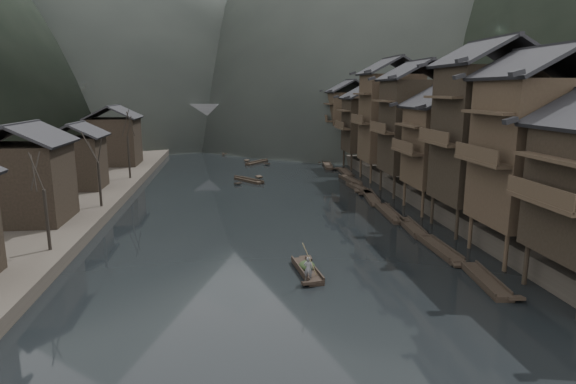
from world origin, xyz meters
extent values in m
plane|color=black|center=(0.00, 0.00, 0.00)|extent=(300.00, 300.00, 0.00)
cube|color=#2D2823|center=(35.00, 40.00, 0.90)|extent=(40.00, 200.00, 1.80)
cube|color=#2D2823|center=(-35.00, 40.00, 0.60)|extent=(40.00, 200.00, 1.20)
cylinder|color=black|center=(14.20, -5.60, 1.30)|extent=(0.30, 0.30, 2.90)
cylinder|color=black|center=(16.95, -5.60, 1.30)|extent=(0.30, 0.30, 2.90)
cube|color=#33281C|center=(13.30, -8.00, 5.82)|extent=(1.20, 5.70, 0.25)
cylinder|color=#33281C|center=(14.20, -3.40, 1.30)|extent=(0.30, 0.30, 2.90)
cylinder|color=#33281C|center=(14.20, 1.40, 1.30)|extent=(0.30, 0.30, 2.90)
cylinder|color=#33281C|center=(16.95, -3.40, 1.30)|extent=(0.30, 0.30, 2.90)
cylinder|color=#33281C|center=(16.95, 1.40, 1.30)|extent=(0.30, 0.30, 2.90)
cube|color=#33281C|center=(17.30, -1.00, 7.56)|extent=(7.00, 6.00, 9.93)
cube|color=#33281C|center=(13.30, -1.00, 7.07)|extent=(1.20, 5.70, 0.25)
cylinder|color=black|center=(14.20, 3.60, 1.30)|extent=(0.30, 0.30, 2.90)
cylinder|color=black|center=(14.20, 8.40, 1.30)|extent=(0.30, 0.30, 2.90)
cylinder|color=black|center=(16.95, 3.60, 1.30)|extent=(0.30, 0.30, 2.90)
cylinder|color=black|center=(16.95, 8.40, 1.30)|extent=(0.30, 0.30, 2.90)
cube|color=black|center=(17.30, 6.00, 8.14)|extent=(7.00, 6.00, 11.09)
cube|color=#33281C|center=(13.30, 6.00, 7.59)|extent=(1.20, 5.70, 0.25)
cylinder|color=#33281C|center=(14.20, 10.60, 1.30)|extent=(0.30, 0.30, 2.90)
cylinder|color=#33281C|center=(14.20, 15.40, 1.30)|extent=(0.30, 0.30, 2.90)
cylinder|color=#33281C|center=(16.95, 10.60, 1.30)|extent=(0.30, 0.30, 2.90)
cylinder|color=#33281C|center=(16.95, 15.40, 1.30)|extent=(0.30, 0.30, 2.90)
cube|color=#33281C|center=(17.30, 13.00, 6.36)|extent=(7.00, 6.00, 7.53)
cube|color=#33281C|center=(13.30, 13.00, 5.99)|extent=(1.20, 5.70, 0.25)
cylinder|color=black|center=(14.20, 18.60, 1.30)|extent=(0.30, 0.30, 2.90)
cylinder|color=black|center=(14.20, 23.40, 1.30)|extent=(0.30, 0.30, 2.90)
cylinder|color=black|center=(16.95, 18.60, 1.30)|extent=(0.30, 0.30, 2.90)
cylinder|color=black|center=(16.95, 23.40, 1.30)|extent=(0.30, 0.30, 2.90)
cube|color=black|center=(17.30, 21.00, 7.74)|extent=(7.00, 6.00, 10.29)
cube|color=#33281C|center=(13.30, 21.00, 7.23)|extent=(1.20, 5.70, 0.25)
cylinder|color=#33281C|center=(14.20, 27.60, 1.30)|extent=(0.30, 0.30, 2.90)
cylinder|color=#33281C|center=(14.20, 32.40, 1.30)|extent=(0.30, 0.30, 2.90)
cylinder|color=#33281C|center=(16.95, 27.60, 1.30)|extent=(0.30, 0.30, 2.90)
cylinder|color=#33281C|center=(16.95, 32.40, 1.30)|extent=(0.30, 0.30, 2.90)
cube|color=#33281C|center=(17.30, 30.00, 8.19)|extent=(7.00, 6.00, 11.18)
cube|color=#33281C|center=(13.30, 30.00, 7.63)|extent=(1.20, 5.70, 0.25)
cylinder|color=black|center=(14.20, 37.60, 1.30)|extent=(0.30, 0.30, 2.90)
cylinder|color=black|center=(14.20, 42.40, 1.30)|extent=(0.30, 0.30, 2.90)
cylinder|color=black|center=(16.95, 37.60, 1.30)|extent=(0.30, 0.30, 2.90)
cylinder|color=black|center=(16.95, 42.40, 1.30)|extent=(0.30, 0.30, 2.90)
cube|color=black|center=(17.30, 40.00, 6.56)|extent=(7.00, 6.00, 7.93)
cube|color=#33281C|center=(13.30, 40.00, 6.17)|extent=(1.20, 5.70, 0.25)
cylinder|color=#33281C|center=(14.20, 49.60, 1.30)|extent=(0.30, 0.30, 2.90)
cylinder|color=#33281C|center=(14.20, 54.40, 1.30)|extent=(0.30, 0.30, 2.90)
cylinder|color=#33281C|center=(16.95, 49.60, 1.30)|extent=(0.30, 0.30, 2.90)
cylinder|color=#33281C|center=(16.95, 54.40, 1.30)|extent=(0.30, 0.30, 2.90)
cube|color=#33281C|center=(17.30, 52.00, 7.00)|extent=(7.00, 6.00, 8.80)
cube|color=#33281C|center=(13.30, 52.00, 6.56)|extent=(1.20, 5.70, 0.25)
cube|color=black|center=(-20.50, 10.00, 4.45)|extent=(6.00, 6.00, 6.50)
cube|color=black|center=(-20.50, 24.00, 4.10)|extent=(5.00, 5.00, 5.80)
cube|color=black|center=(-20.50, 42.00, 4.60)|extent=(6.50, 6.50, 6.80)
cylinder|color=black|center=(-17.00, 1.97, 3.33)|extent=(0.24, 0.24, 4.27)
cylinder|color=black|center=(-17.00, 14.86, 3.34)|extent=(0.24, 0.24, 4.28)
cylinder|color=black|center=(-17.00, 29.98, 3.83)|extent=(0.24, 0.24, 5.25)
cube|color=black|center=(11.88, -5.10, 0.15)|extent=(1.73, 5.90, 0.30)
cube|color=black|center=(11.88, -5.10, 0.33)|extent=(1.77, 5.79, 0.10)
cube|color=black|center=(11.58, -2.32, 0.29)|extent=(1.01, 0.82, 0.32)
cube|color=black|center=(12.19, -7.87, 0.29)|extent=(1.01, 0.82, 0.32)
cube|color=black|center=(11.66, 1.00, 0.15)|extent=(1.15, 6.07, 0.30)
cube|color=black|center=(11.66, 1.00, 0.33)|extent=(1.20, 5.95, 0.10)
cube|color=black|center=(11.68, 3.92, 0.29)|extent=(0.94, 0.76, 0.33)
cube|color=black|center=(11.64, -1.91, 0.29)|extent=(0.94, 0.76, 0.33)
cube|color=black|center=(11.70, 6.90, 0.15)|extent=(1.55, 5.98, 0.30)
cube|color=black|center=(11.70, 6.90, 0.33)|extent=(1.60, 5.87, 0.10)
cube|color=black|center=(11.48, 9.73, 0.29)|extent=(0.99, 0.80, 0.32)
cube|color=black|center=(11.92, 4.07, 0.29)|extent=(0.99, 0.80, 0.32)
cube|color=black|center=(11.35, 11.82, 0.15)|extent=(1.47, 7.07, 0.30)
cube|color=black|center=(11.35, 11.82, 0.33)|extent=(1.52, 6.93, 0.10)
cube|color=black|center=(11.17, 15.19, 0.29)|extent=(0.98, 0.91, 0.35)
cube|color=black|center=(11.53, 8.46, 0.29)|extent=(0.98, 0.91, 0.35)
cube|color=black|center=(11.63, 18.78, 0.15)|extent=(2.06, 7.40, 0.30)
cube|color=black|center=(11.63, 18.78, 0.33)|extent=(2.10, 7.26, 0.10)
cube|color=black|center=(11.16, 22.26, 0.29)|extent=(1.05, 1.01, 0.36)
cube|color=black|center=(12.10, 15.29, 0.29)|extent=(1.05, 1.01, 0.36)
cube|color=black|center=(11.62, 23.63, 0.15)|extent=(1.77, 6.54, 0.30)
cube|color=black|center=(11.62, 23.63, 0.33)|extent=(1.81, 6.42, 0.10)
cube|color=black|center=(11.94, 26.71, 0.29)|extent=(1.01, 0.89, 0.34)
cube|color=black|center=(11.29, 20.54, 0.29)|extent=(1.01, 0.89, 0.34)
cube|color=black|center=(11.93, 29.26, 0.15)|extent=(1.65, 6.61, 0.30)
cube|color=black|center=(11.93, 29.26, 0.33)|extent=(1.69, 6.48, 0.10)
cube|color=black|center=(12.19, 32.38, 0.29)|extent=(1.00, 0.88, 0.34)
cube|color=black|center=(11.66, 26.13, 0.29)|extent=(1.00, 0.88, 0.34)
cube|color=black|center=(12.71, 35.48, 0.15)|extent=(1.47, 6.22, 0.30)
cube|color=black|center=(12.71, 35.48, 0.33)|extent=(1.51, 6.10, 0.10)
cube|color=black|center=(12.54, 38.43, 0.29)|extent=(0.98, 0.82, 0.33)
cube|color=black|center=(12.89, 32.53, 0.29)|extent=(0.98, 0.82, 0.33)
cube|color=black|center=(11.53, 42.14, 0.15)|extent=(1.89, 7.26, 0.30)
cube|color=black|center=(11.53, 42.14, 0.33)|extent=(1.93, 7.12, 0.10)
cube|color=black|center=(11.15, 45.57, 0.29)|extent=(1.03, 0.98, 0.36)
cube|color=black|center=(11.92, 38.72, 0.29)|extent=(1.03, 0.98, 0.36)
cube|color=black|center=(11.91, 48.38, 0.15)|extent=(1.24, 6.77, 0.30)
cube|color=black|center=(11.91, 48.38, 0.33)|extent=(1.29, 6.64, 0.10)
cube|color=black|center=(11.84, 51.62, 0.29)|extent=(0.95, 0.85, 0.34)
cube|color=black|center=(11.98, 45.14, 0.29)|extent=(0.95, 0.85, 0.34)
cube|color=black|center=(-1.34, 30.85, 0.15)|extent=(3.88, 4.95, 0.30)
cube|color=black|center=(-1.34, 30.85, 0.33)|extent=(3.86, 4.90, 0.10)
cube|color=black|center=(0.13, 32.96, 0.29)|extent=(1.08, 1.03, 0.31)
cube|color=black|center=(-2.81, 28.75, 0.29)|extent=(1.08, 1.03, 0.31)
cube|color=black|center=(0.62, 46.67, 0.15)|extent=(4.04, 4.80, 0.30)
cube|color=black|center=(0.62, 46.67, 0.33)|extent=(4.01, 4.74, 0.10)
cube|color=black|center=(-0.94, 48.68, 0.29)|extent=(1.08, 1.04, 0.31)
cube|color=black|center=(2.18, 44.66, 0.29)|extent=(1.08, 1.04, 0.31)
cube|color=black|center=(-4.39, 60.18, 0.15)|extent=(1.44, 5.57, 0.30)
cube|color=black|center=(-4.39, 60.18, 0.33)|extent=(1.48, 5.47, 0.10)
cube|color=black|center=(-4.61, 62.82, 0.29)|extent=(0.90, 0.75, 0.31)
cube|color=black|center=(-4.18, 57.54, 0.29)|extent=(0.90, 0.75, 0.31)
cube|color=black|center=(-3.86, 66.24, 0.15)|extent=(3.33, 4.51, 0.30)
cube|color=black|center=(-3.86, 66.24, 0.33)|extent=(3.32, 4.46, 0.10)
cube|color=black|center=(-2.67, 68.15, 0.29)|extent=(1.03, 0.95, 0.29)
cube|color=black|center=(-5.05, 64.33, 0.29)|extent=(1.03, 0.95, 0.29)
cube|color=#4C4C4F|center=(0.00, 72.00, 7.20)|extent=(40.00, 6.00, 1.60)
cube|color=#4C4C4F|center=(0.00, 69.30, 8.50)|extent=(40.00, 0.50, 1.00)
cube|color=#4C4C4F|center=(0.00, 74.70, 8.50)|extent=(40.00, 0.50, 1.00)
cube|color=#4C4C4F|center=(-14.00, 72.00, 3.20)|extent=(3.20, 6.00, 6.40)
cube|color=#4C4C4F|center=(-4.50, 72.00, 3.20)|extent=(3.20, 6.00, 6.40)
cube|color=#4C4C4F|center=(4.50, 72.00, 3.20)|extent=(3.20, 6.00, 6.40)
cube|color=#4C4C4F|center=(14.00, 72.00, 3.20)|extent=(3.20, 6.00, 6.40)
cube|color=black|center=(1.10, -2.14, 0.15)|extent=(1.51, 4.63, 0.30)
cube|color=black|center=(1.10, -2.14, 0.33)|extent=(1.54, 4.54, 0.10)
cube|color=black|center=(1.35, 0.03, 0.29)|extent=(0.90, 0.66, 0.29)
cube|color=black|center=(0.85, -4.31, 0.29)|extent=(0.90, 0.66, 0.29)
ellipsoid|color=black|center=(1.13, -1.91, 0.76)|extent=(1.09, 1.42, 0.65)
imported|color=#5B5B5D|center=(0.90, -3.85, 1.21)|extent=(0.66, 0.55, 1.55)
cylinder|color=#8C7A51|center=(1.10, -3.85, 3.60)|extent=(1.46, 1.64, 3.22)
camera|label=1|loc=(-3.75, -31.64, 11.81)|focal=30.00mm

